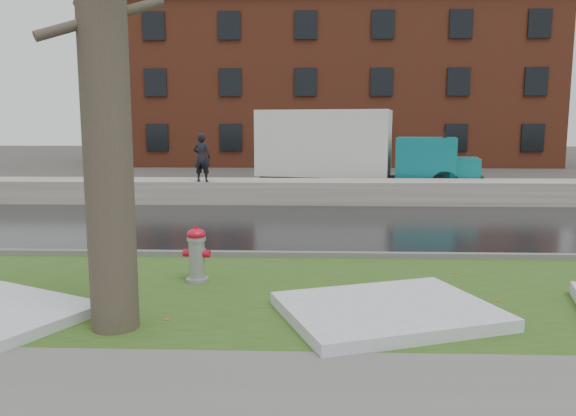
{
  "coord_description": "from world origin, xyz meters",
  "views": [
    {
      "loc": [
        0.02,
        -9.34,
        2.5
      ],
      "look_at": [
        -0.36,
        0.83,
        1.0
      ],
      "focal_mm": 35.0,
      "sensor_mm": 36.0,
      "label": 1
    }
  ],
  "objects": [
    {
      "name": "ground",
      "position": [
        0.0,
        0.0,
        0.0
      ],
      "size": [
        120.0,
        120.0,
        0.0
      ],
      "primitive_type": "plane",
      "color": "#47423D",
      "rests_on": "ground"
    },
    {
      "name": "bg_tree_left",
      "position": [
        -12.0,
        22.0,
        3.33
      ],
      "size": [
        1.4,
        1.62,
        6.5
      ],
      "color": "brown",
      "rests_on": "ground"
    },
    {
      "name": "parking_lot",
      "position": [
        0.0,
        13.0,
        0.01
      ],
      "size": [
        60.0,
        9.0,
        0.03
      ],
      "primitive_type": "cube",
      "color": "slate",
      "rests_on": "ground"
    },
    {
      "name": "tree",
      "position": [
        -2.34,
        -2.81,
        3.63
      ],
      "size": [
        1.3,
        1.47,
        7.13
      ],
      "rotation": [
        0.0,
        0.0,
        0.24
      ],
      "color": "brown",
      "rests_on": "verge"
    },
    {
      "name": "fire_hydrant",
      "position": [
        -1.74,
        -0.76,
        0.52
      ],
      "size": [
        0.44,
        0.4,
        0.9
      ],
      "rotation": [
        0.0,
        0.0,
        -0.16
      ],
      "color": "#94979C",
      "rests_on": "verge"
    },
    {
      "name": "box_truck",
      "position": [
        1.55,
        11.44,
        1.62
      ],
      "size": [
        9.29,
        3.63,
        3.07
      ],
      "rotation": [
        0.0,
        0.0,
        -0.2
      ],
      "color": "black",
      "rests_on": "ground"
    },
    {
      "name": "curb",
      "position": [
        0.0,
        1.0,
        0.07
      ],
      "size": [
        60.0,
        0.15,
        0.14
      ],
      "primitive_type": "cube",
      "color": "slate",
      "rests_on": "ground"
    },
    {
      "name": "bg_tree_center",
      "position": [
        -6.0,
        26.0,
        3.33
      ],
      "size": [
        1.4,
        1.62,
        6.5
      ],
      "color": "brown",
      "rests_on": "ground"
    },
    {
      "name": "brick_building",
      "position": [
        2.0,
        30.0,
        5.0
      ],
      "size": [
        26.0,
        12.0,
        10.0
      ],
      "primitive_type": "cube",
      "color": "brown",
      "rests_on": "ground"
    },
    {
      "name": "verge",
      "position": [
        0.0,
        -1.25,
        0.02
      ],
      "size": [
        60.0,
        4.5,
        0.04
      ],
      "primitive_type": "cube",
      "color": "#284617",
      "rests_on": "ground"
    },
    {
      "name": "snowbank",
      "position": [
        0.0,
        8.7,
        0.38
      ],
      "size": [
        60.0,
        1.6,
        0.75
      ],
      "primitive_type": "cube",
      "color": "#B5B0A5",
      "rests_on": "ground"
    },
    {
      "name": "worker",
      "position": [
        -3.32,
        8.1,
        1.51
      ],
      "size": [
        0.61,
        0.45,
        1.52
      ],
      "primitive_type": "imported",
      "rotation": [
        0.0,
        0.0,
        2.97
      ],
      "color": "black",
      "rests_on": "snowbank"
    },
    {
      "name": "road",
      "position": [
        0.0,
        4.5,
        0.01
      ],
      "size": [
        60.0,
        7.0,
        0.03
      ],
      "primitive_type": "cube",
      "color": "black",
      "rests_on": "ground"
    },
    {
      "name": "snow_patch_near",
      "position": [
        1.05,
        -2.3,
        0.12
      ],
      "size": [
        3.12,
        2.76,
        0.16
      ],
      "primitive_type": "cube",
      "rotation": [
        0.0,
        0.0,
        0.34
      ],
      "color": "silver",
      "rests_on": "verge"
    }
  ]
}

